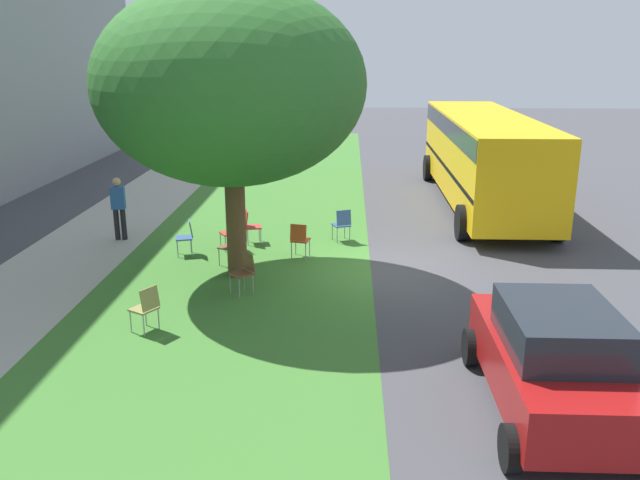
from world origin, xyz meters
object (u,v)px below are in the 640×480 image
chair_3 (300,238)px  school_bus (484,151)px  chair_6 (244,270)px  chair_5 (342,223)px  chair_1 (231,230)px  chair_7 (146,306)px  parked_car (553,359)px  pedestrian_0 (119,206)px  chair_2 (250,224)px  chair_0 (187,235)px  street_tree (231,85)px  chair_4 (231,244)px

chair_3 → school_bus: 8.03m
chair_6 → chair_5: bearing=-27.8°
chair_1 → chair_7: bearing=172.4°
chair_6 → parked_car: (-4.46, -5.05, 0.32)m
chair_6 → school_bus: bearing=-38.5°
chair_3 → pedestrian_0: size_ratio=0.52×
chair_1 → pedestrian_0: bearing=76.9°
parked_car → school_bus: bearing=-6.4°
chair_5 → school_bus: 6.32m
chair_5 → chair_6: (-3.82, 2.01, 0.00)m
chair_7 → chair_1: bearing=-7.6°
chair_5 → chair_6: bearing=152.2°
chair_1 → chair_2: 0.68m
chair_0 → chair_2: 1.78m
chair_3 → parked_car: (-6.84, -4.06, 0.32)m
chair_7 → school_bus: 12.94m
street_tree → chair_4: (0.69, 0.25, -3.70)m
chair_3 → chair_6: bearing=157.4°
chair_3 → chair_4: same height
chair_4 → school_bus: bearing=-48.0°
chair_1 → school_bus: school_bus is taller
street_tree → chair_3: size_ratio=7.21×
chair_5 → chair_7: size_ratio=1.00×
chair_4 → chair_7: same height
chair_2 → chair_3: (-1.20, -1.38, 0.00)m
street_tree → chair_7: bearing=159.9°
chair_1 → school_bus: (5.09, -7.26, 1.24)m
chair_1 → chair_4: bearing=-170.2°
chair_7 → chair_6: bearing=-35.9°
parked_car → pedestrian_0: size_ratio=2.19×
pedestrian_0 → chair_1: bearing=-103.1°
street_tree → chair_4: 3.77m
chair_4 → pedestrian_0: size_ratio=0.52×
chair_2 → school_bus: bearing=-56.5°
chair_1 → parked_car: parked_car is taller
street_tree → chair_7: size_ratio=7.21×
street_tree → chair_5: bearing=-40.6°
chair_4 → parked_car: parked_car is taller
chair_3 → parked_car: bearing=-149.3°
parked_car → street_tree: bearing=44.1°
chair_3 → pedestrian_0: bearing=74.4°
chair_2 → chair_6: bearing=-173.8°
chair_6 → pedestrian_0: bearing=46.2°
chair_4 → parked_car: bearing=-138.0°
school_bus → chair_2: bearing=123.5°
street_tree → parked_car: size_ratio=1.71×
street_tree → chair_2: size_ratio=7.21×
chair_4 → chair_6: same height
chair_0 → chair_2: size_ratio=1.00×
chair_5 → parked_car: bearing=-159.8°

